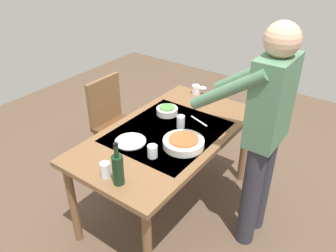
% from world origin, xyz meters
% --- Properties ---
extents(ground_plane, '(6.00, 6.00, 0.00)m').
position_xyz_m(ground_plane, '(0.00, 0.00, 0.00)').
color(ground_plane, brown).
extents(dining_table, '(1.57, 0.85, 0.77)m').
position_xyz_m(dining_table, '(0.00, 0.00, 0.69)').
color(dining_table, brown).
rests_on(dining_table, ground_plane).
extents(chair_near, '(0.40, 0.40, 0.91)m').
position_xyz_m(chair_near, '(-0.20, -0.81, 0.53)').
color(chair_near, '#523019').
rests_on(chair_near, ground_plane).
extents(person_server, '(0.42, 0.61, 1.69)m').
position_xyz_m(person_server, '(-0.16, 0.69, 0.96)').
color(person_server, '#2D2D38').
rests_on(person_server, ground_plane).
extents(wine_bottle, '(0.07, 0.07, 0.30)m').
position_xyz_m(wine_bottle, '(0.67, 0.11, 0.88)').
color(wine_bottle, black).
rests_on(wine_bottle, dining_table).
extents(wine_glass_left, '(0.07, 0.07, 0.15)m').
position_xyz_m(wine_glass_left, '(-0.57, -0.04, 0.88)').
color(wine_glass_left, white).
rests_on(wine_glass_left, dining_table).
extents(water_cup_near_left, '(0.06, 0.06, 0.10)m').
position_xyz_m(water_cup_near_left, '(-0.11, 0.04, 0.82)').
color(water_cup_near_left, silver).
rests_on(water_cup_near_left, dining_table).
extents(water_cup_near_right, '(0.07, 0.07, 0.11)m').
position_xyz_m(water_cup_near_right, '(0.67, 0.00, 0.83)').
color(water_cup_near_right, silver).
rests_on(water_cup_near_right, dining_table).
extents(water_cup_far_left, '(0.07, 0.07, 0.09)m').
position_xyz_m(water_cup_far_left, '(0.33, 0.11, 0.82)').
color(water_cup_far_left, silver).
rests_on(water_cup_far_left, dining_table).
extents(water_cup_far_right, '(0.07, 0.07, 0.09)m').
position_xyz_m(water_cup_far_right, '(-0.70, -0.19, 0.82)').
color(water_cup_far_right, silver).
rests_on(water_cup_far_right, dining_table).
extents(serving_bowl_pasta, '(0.30, 0.30, 0.07)m').
position_xyz_m(serving_bowl_pasta, '(0.10, 0.21, 0.81)').
color(serving_bowl_pasta, silver).
rests_on(serving_bowl_pasta, dining_table).
extents(side_bowl_salad, '(0.18, 0.18, 0.07)m').
position_xyz_m(side_bowl_salad, '(-0.23, -0.17, 0.81)').
color(side_bowl_salad, silver).
rests_on(side_bowl_salad, dining_table).
extents(dinner_plate_near, '(0.23, 0.23, 0.01)m').
position_xyz_m(dinner_plate_near, '(0.28, -0.14, 0.78)').
color(dinner_plate_near, silver).
rests_on(dinner_plate_near, dining_table).
extents(table_knife, '(0.08, 0.19, 0.00)m').
position_xyz_m(table_knife, '(-0.28, 0.11, 0.77)').
color(table_knife, silver).
rests_on(table_knife, dining_table).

